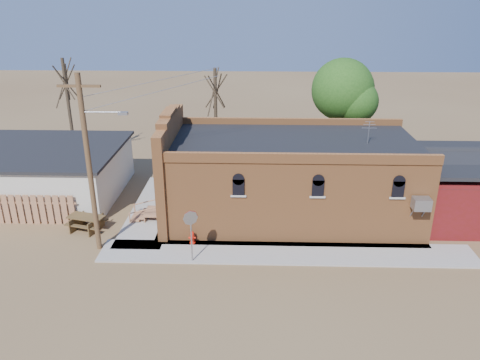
{
  "coord_description": "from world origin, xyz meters",
  "views": [
    {
      "loc": [
        -0.26,
        -19.76,
        12.33
      ],
      "look_at": [
        -1.01,
        4.93,
        2.4
      ],
      "focal_mm": 35.0,
      "sensor_mm": 36.0,
      "label": 1
    }
  ],
  "objects_px": {
    "trash_barrel": "(165,214)",
    "picnic_table": "(86,221)",
    "brick_bar": "(286,178)",
    "fire_hydrant": "(192,237)",
    "utility_pole": "(90,162)",
    "stop_sign": "(191,223)"
  },
  "relations": [
    {
      "from": "fire_hydrant",
      "to": "picnic_table",
      "type": "height_order",
      "value": "picnic_table"
    },
    {
      "from": "utility_pole",
      "to": "fire_hydrant",
      "type": "height_order",
      "value": "utility_pole"
    },
    {
      "from": "fire_hydrant",
      "to": "trash_barrel",
      "type": "bearing_deg",
      "value": 141.55
    },
    {
      "from": "fire_hydrant",
      "to": "brick_bar",
      "type": "bearing_deg",
      "value": 51.26
    },
    {
      "from": "brick_bar",
      "to": "stop_sign",
      "type": "distance_m",
      "value": 7.33
    },
    {
      "from": "trash_barrel",
      "to": "picnic_table",
      "type": "bearing_deg",
      "value": -166.64
    },
    {
      "from": "stop_sign",
      "to": "picnic_table",
      "type": "bearing_deg",
      "value": 149.39
    },
    {
      "from": "utility_pole",
      "to": "trash_barrel",
      "type": "bearing_deg",
      "value": 46.5
    },
    {
      "from": "utility_pole",
      "to": "stop_sign",
      "type": "distance_m",
      "value": 5.71
    },
    {
      "from": "stop_sign",
      "to": "utility_pole",
      "type": "bearing_deg",
      "value": 162.68
    },
    {
      "from": "stop_sign",
      "to": "picnic_table",
      "type": "relative_size",
      "value": 1.18
    },
    {
      "from": "brick_bar",
      "to": "trash_barrel",
      "type": "relative_size",
      "value": 18.0
    },
    {
      "from": "brick_bar",
      "to": "trash_barrel",
      "type": "distance_m",
      "value": 7.29
    },
    {
      "from": "utility_pole",
      "to": "picnic_table",
      "type": "distance_m",
      "value": 4.87
    },
    {
      "from": "trash_barrel",
      "to": "brick_bar",
      "type": "bearing_deg",
      "value": 10.58
    },
    {
      "from": "utility_pole",
      "to": "fire_hydrant",
      "type": "bearing_deg",
      "value": 6.11
    },
    {
      "from": "brick_bar",
      "to": "utility_pole",
      "type": "bearing_deg",
      "value": -156.31
    },
    {
      "from": "trash_barrel",
      "to": "picnic_table",
      "type": "height_order",
      "value": "trash_barrel"
    },
    {
      "from": "utility_pole",
      "to": "fire_hydrant",
      "type": "distance_m",
      "value": 6.44
    },
    {
      "from": "stop_sign",
      "to": "picnic_table",
      "type": "distance_m",
      "value": 7.24
    },
    {
      "from": "brick_bar",
      "to": "utility_pole",
      "type": "height_order",
      "value": "utility_pole"
    },
    {
      "from": "brick_bar",
      "to": "trash_barrel",
      "type": "bearing_deg",
      "value": -169.42
    }
  ]
}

